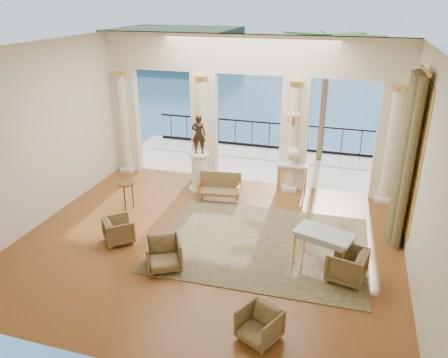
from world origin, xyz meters
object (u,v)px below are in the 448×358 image
(armchair_b, at_px, (259,324))
(armchair_c, at_px, (347,264))
(armchair_d, at_px, (119,229))
(pedestal, at_px, (200,172))
(armchair_a, at_px, (163,252))
(console_table, at_px, (293,169))
(settee, at_px, (220,187))
(game_table, at_px, (324,236))
(side_table, at_px, (126,186))
(statue, at_px, (199,134))

(armchair_b, distance_m, armchair_c, 2.60)
(armchair_b, height_order, armchair_d, armchair_d)
(armchair_c, relative_size, pedestal, 0.64)
(armchair_a, xyz_separation_m, console_table, (2.05, 4.83, 0.34))
(armchair_a, xyz_separation_m, settee, (0.13, 3.67, 0.02))
(armchair_a, height_order, game_table, game_table)
(armchair_b, height_order, game_table, game_table)
(settee, distance_m, game_table, 4.11)
(armchair_b, xyz_separation_m, game_table, (0.84, 2.57, 0.42))
(armchair_d, relative_size, side_table, 0.89)
(armchair_b, distance_m, settee, 5.68)
(armchair_b, relative_size, statue, 0.57)
(armchair_b, bearing_deg, pedestal, 144.80)
(console_table, bearing_deg, side_table, -152.03)
(side_table, bearing_deg, statue, 49.20)
(armchair_a, xyz_separation_m, statue, (-0.64, 4.13, 1.39))
(statue, bearing_deg, side_table, 39.36)
(armchair_b, bearing_deg, console_table, 119.68)
(armchair_b, height_order, pedestal, pedestal)
(armchair_c, bearing_deg, settee, -116.31)
(game_table, height_order, console_table, console_table)
(settee, distance_m, side_table, 2.63)
(armchair_a, xyz_separation_m, armchair_c, (3.81, 0.69, 0.00))
(pedestal, height_order, side_table, pedestal)
(armchair_d, distance_m, statue, 3.81)
(armchair_a, relative_size, armchair_d, 1.12)
(armchair_a, bearing_deg, pedestal, 69.55)
(armchair_d, bearing_deg, pedestal, -55.38)
(armchair_c, bearing_deg, side_table, -93.18)
(armchair_c, relative_size, settee, 0.60)
(armchair_a, bearing_deg, settee, 58.62)
(armchair_b, height_order, console_table, console_table)
(armchair_d, height_order, pedestal, pedestal)
(armchair_c, relative_size, statue, 0.66)
(settee, bearing_deg, side_table, -157.91)
(armchair_c, height_order, settee, settee)
(statue, height_order, console_table, statue)
(pedestal, xyz_separation_m, statue, (0.00, 0.00, 1.19))
(side_table, bearing_deg, armchair_d, -68.23)
(armchair_a, relative_size, side_table, 1.00)
(armchair_a, relative_size, settee, 0.60)
(armchair_b, relative_size, settee, 0.52)
(armchair_d, bearing_deg, statue, -55.38)
(pedestal, height_order, statue, statue)
(settee, relative_size, game_table, 0.93)
(armchair_d, distance_m, console_table, 5.45)
(game_table, distance_m, side_table, 5.60)
(side_table, bearing_deg, settee, 29.35)
(armchair_c, bearing_deg, statue, -115.00)
(armchair_a, relative_size, game_table, 0.56)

